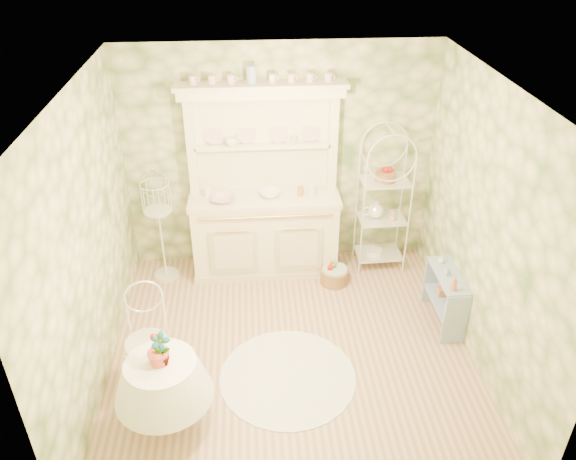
{
  "coord_description": "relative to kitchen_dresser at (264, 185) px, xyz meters",
  "views": [
    {
      "loc": [
        -0.36,
        -4.26,
        4.01
      ],
      "look_at": [
        0.0,
        0.5,
        1.15
      ],
      "focal_mm": 35.0,
      "sensor_mm": 36.0,
      "label": 1
    }
  ],
  "objects": [
    {
      "name": "round_table",
      "position": [
        -0.95,
        -2.33,
        -0.82
      ],
      "size": [
        0.68,
        0.68,
        0.65
      ],
      "primitive_type": "cylinder",
      "rotation": [
        0.0,
        0.0,
        -0.17
      ],
      "color": "white",
      "rests_on": "floor"
    },
    {
      "name": "wall_front",
      "position": [
        0.2,
        -3.32,
        0.21
      ],
      "size": [
        3.6,
        3.6,
        0.0
      ],
      "primitive_type": "plane",
      "color": "beige",
      "rests_on": "floor"
    },
    {
      "name": "bottle_glass",
      "position": [
        1.86,
        -0.93,
        -0.5
      ],
      "size": [
        0.08,
        0.08,
        0.08
      ],
      "primitive_type": "imported",
      "rotation": [
        0.0,
        0.0,
        0.28
      ],
      "color": "silver",
      "rests_on": "side_shelf"
    },
    {
      "name": "side_shelf",
      "position": [
        1.87,
        -1.16,
        -0.86
      ],
      "size": [
        0.25,
        0.67,
        0.57
      ],
      "primitive_type": "cube",
      "rotation": [
        0.0,
        0.0,
        -0.01
      ],
      "color": "#8DA5C3",
      "rests_on": "floor"
    },
    {
      "name": "wall_back",
      "position": [
        0.2,
        0.28,
        0.21
      ],
      "size": [
        3.6,
        3.6,
        0.0
      ],
      "primitive_type": "plane",
      "color": "beige",
      "rests_on": "floor"
    },
    {
      "name": "potted_geranium",
      "position": [
        -0.92,
        -2.35,
        -0.29
      ],
      "size": [
        0.19,
        0.14,
        0.32
      ],
      "primitive_type": "imported",
      "rotation": [
        0.0,
        0.0,
        -0.17
      ],
      "color": "#3F7238",
      "rests_on": "round_table"
    },
    {
      "name": "cup_right",
      "position": [
        0.35,
        0.16,
        0.47
      ],
      "size": [
        0.1,
        0.1,
        0.09
      ],
      "primitive_type": "imported",
      "rotation": [
        0.0,
        0.0,
        -0.08
      ],
      "color": "white",
      "rests_on": "kitchen_dresser"
    },
    {
      "name": "cup_left",
      "position": [
        -0.35,
        0.16,
        0.47
      ],
      "size": [
        0.13,
        0.13,
        0.1
      ],
      "primitive_type": "imported",
      "rotation": [
        0.0,
        0.0,
        0.09
      ],
      "color": "white",
      "rests_on": "kitchen_dresser"
    },
    {
      "name": "wall_left",
      "position": [
        -1.6,
        -1.52,
        0.21
      ],
      "size": [
        3.6,
        3.6,
        0.0
      ],
      "primitive_type": "plane",
      "color": "beige",
      "rests_on": "floor"
    },
    {
      "name": "birdcage_stand",
      "position": [
        -1.22,
        -0.08,
        -0.45
      ],
      "size": [
        0.34,
        0.34,
        1.38
      ],
      "primitive_type": "cube",
      "rotation": [
        0.0,
        0.0,
        -0.03
      ],
      "color": "white",
      "rests_on": "floor"
    },
    {
      "name": "floor_basket",
      "position": [
        0.81,
        -0.36,
        -1.03
      ],
      "size": [
        0.42,
        0.42,
        0.22
      ],
      "primitive_type": "cylinder",
      "rotation": [
        0.0,
        0.0,
        0.28
      ],
      "color": "olive",
      "rests_on": "floor"
    },
    {
      "name": "bottle_amber",
      "position": [
        1.83,
        -1.42,
        -0.46
      ],
      "size": [
        0.08,
        0.08,
        0.16
      ],
      "primitive_type": "imported",
      "rotation": [
        0.0,
        0.0,
        -0.38
      ],
      "color": "#B96743",
      "rests_on": "side_shelf"
    },
    {
      "name": "floor",
      "position": [
        0.2,
        -1.52,
        -1.15
      ],
      "size": [
        3.6,
        3.6,
        0.0
      ],
      "primitive_type": "plane",
      "color": "tan",
      "rests_on": "ground"
    },
    {
      "name": "bowl_white",
      "position": [
        0.07,
        -0.01,
        -0.13
      ],
      "size": [
        0.31,
        0.31,
        0.08
      ],
      "primitive_type": "imported",
      "rotation": [
        0.0,
        0.0,
        0.33
      ],
      "color": "white",
      "rests_on": "kitchen_dresser"
    },
    {
      "name": "lace_rug",
      "position": [
        0.13,
        -1.87,
        -1.14
      ],
      "size": [
        1.48,
        1.48,
        0.01
      ],
      "primitive_type": "cylinder",
      "rotation": [
        0.0,
        0.0,
        0.13
      ],
      "color": "white",
      "rests_on": "floor"
    },
    {
      "name": "cafe_chair",
      "position": [
        -1.17,
        -1.78,
        -0.7
      ],
      "size": [
        0.48,
        0.48,
        0.89
      ],
      "primitive_type": "cube",
      "rotation": [
        0.0,
        0.0,
        0.21
      ],
      "color": "white",
      "rests_on": "floor"
    },
    {
      "name": "bottle_blue",
      "position": [
        1.84,
        -1.16,
        -0.49
      ],
      "size": [
        0.06,
        0.06,
        0.1
      ],
      "primitive_type": "imported",
      "rotation": [
        0.0,
        0.0,
        0.36
      ],
      "color": "#899EBC",
      "rests_on": "side_shelf"
    },
    {
      "name": "bakers_rack",
      "position": [
        1.41,
        -0.0,
        -0.22
      ],
      "size": [
        0.59,
        0.43,
        1.86
      ],
      "primitive_type": "cube",
      "rotation": [
        0.0,
        0.0,
        0.03
      ],
      "color": "white",
      "rests_on": "floor"
    },
    {
      "name": "kitchen_dresser",
      "position": [
        0.0,
        0.0,
        0.0
      ],
      "size": [
        1.87,
        0.61,
        2.29
      ],
      "primitive_type": "cube",
      "color": "white",
      "rests_on": "floor"
    },
    {
      "name": "wall_right",
      "position": [
        2.0,
        -1.52,
        0.21
      ],
      "size": [
        3.6,
        3.6,
        0.0
      ],
      "primitive_type": "plane",
      "color": "beige",
      "rests_on": "floor"
    },
    {
      "name": "bowl_floral",
      "position": [
        -0.47,
        -0.1,
        -0.13
      ],
      "size": [
        0.29,
        0.29,
        0.07
      ],
      "primitive_type": "imported",
      "rotation": [
        0.0,
        0.0,
        -0.07
      ],
      "color": "white",
      "rests_on": "kitchen_dresser"
    },
    {
      "name": "ceiling",
      "position": [
        0.2,
        -1.52,
        1.56
      ],
      "size": [
        3.6,
        3.6,
        0.0
      ],
      "primitive_type": "plane",
      "color": "white",
      "rests_on": "floor"
    }
  ]
}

